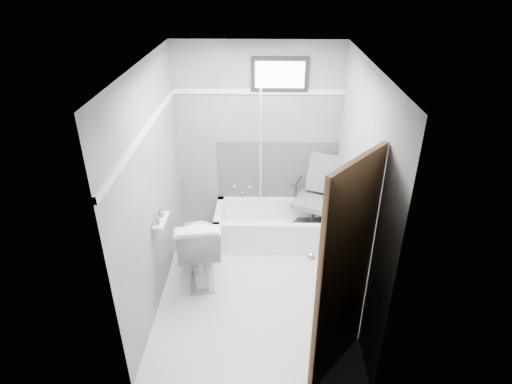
{
  "coord_description": "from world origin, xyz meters",
  "views": [
    {
      "loc": [
        0.09,
        -3.63,
        3.17
      ],
      "look_at": [
        0.0,
        0.35,
        1.0
      ],
      "focal_mm": 30.0,
      "sensor_mm": 36.0,
      "label": 1
    }
  ],
  "objects_px": {
    "bathtub": "(275,225)",
    "office_chair": "(314,197)",
    "toilet": "(199,245)",
    "soap_bottle_b": "(161,212)",
    "soap_bottle_a": "(158,219)",
    "door": "(387,301)"
  },
  "relations": [
    {
      "from": "soap_bottle_a",
      "to": "soap_bottle_b",
      "type": "distance_m",
      "value": 0.14
    },
    {
      "from": "office_chair",
      "to": "soap_bottle_a",
      "type": "relative_size",
      "value": 10.23
    },
    {
      "from": "bathtub",
      "to": "door",
      "type": "distance_m",
      "value": 2.46
    },
    {
      "from": "soap_bottle_b",
      "to": "bathtub",
      "type": "bearing_deg",
      "value": 38.97
    },
    {
      "from": "office_chair",
      "to": "soap_bottle_a",
      "type": "distance_m",
      "value": 2.03
    },
    {
      "from": "bathtub",
      "to": "toilet",
      "type": "height_order",
      "value": "toilet"
    },
    {
      "from": "soap_bottle_a",
      "to": "office_chair",
      "type": "bearing_deg",
      "value": 34.66
    },
    {
      "from": "office_chair",
      "to": "toilet",
      "type": "bearing_deg",
      "value": -125.73
    },
    {
      "from": "door",
      "to": "soap_bottle_b",
      "type": "xyz_separation_m",
      "value": [
        -1.92,
        1.26,
        -0.04
      ]
    },
    {
      "from": "bathtub",
      "to": "soap_bottle_a",
      "type": "distance_m",
      "value": 1.77
    },
    {
      "from": "door",
      "to": "soap_bottle_a",
      "type": "relative_size",
      "value": 21.35
    },
    {
      "from": "bathtub",
      "to": "office_chair",
      "type": "distance_m",
      "value": 0.61
    },
    {
      "from": "bathtub",
      "to": "soap_bottle_a",
      "type": "bearing_deg",
      "value": -137.12
    },
    {
      "from": "toilet",
      "to": "soap_bottle_b",
      "type": "xyz_separation_m",
      "value": [
        -0.32,
        -0.21,
        0.55
      ]
    },
    {
      "from": "office_chair",
      "to": "bathtub",
      "type": "bearing_deg",
      "value": -150.41
    },
    {
      "from": "office_chair",
      "to": "door",
      "type": "height_order",
      "value": "door"
    },
    {
      "from": "office_chair",
      "to": "soap_bottle_a",
      "type": "height_order",
      "value": "office_chair"
    },
    {
      "from": "toilet",
      "to": "soap_bottle_b",
      "type": "bearing_deg",
      "value": 24.21
    },
    {
      "from": "door",
      "to": "soap_bottle_a",
      "type": "xyz_separation_m",
      "value": [
        -1.92,
        1.12,
        -0.03
      ]
    },
    {
      "from": "office_chair",
      "to": "soap_bottle_b",
      "type": "bearing_deg",
      "value": -125.21
    },
    {
      "from": "toilet",
      "to": "soap_bottle_a",
      "type": "relative_size",
      "value": 8.93
    },
    {
      "from": "office_chair",
      "to": "soap_bottle_a",
      "type": "bearing_deg",
      "value": -121.78
    }
  ]
}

